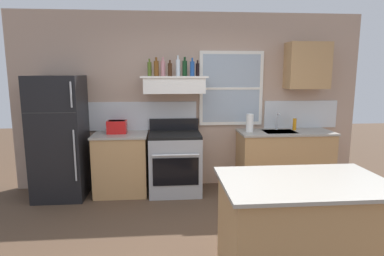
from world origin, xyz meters
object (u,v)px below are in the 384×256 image
Objects in this scene: bottle_brown_stout at (170,69)px; bottle_amber_wine at (156,68)px; bottle_balsamic_dark at (198,69)px; stove_range at (175,162)px; refrigerator at (60,138)px; bottle_dark_green_wine at (185,68)px; toaster at (117,127)px; kitchen_island at (302,231)px; bottle_olive_oil_square at (150,69)px; paper_towel_roll at (250,123)px; bottle_clear_tall at (178,67)px; dish_soap_bottle at (295,124)px; bottle_blue_liqueur at (192,68)px; bottle_rose_pink at (163,68)px.

bottle_amber_wine is at bearing 165.14° from bottle_brown_stout.
bottle_amber_wine is at bearing -178.17° from bottle_balsamic_dark.
bottle_brown_stout reaches higher than stove_range.
bottle_dark_green_wine is (1.81, 0.15, 0.98)m from refrigerator.
kitchen_island is (1.86, -2.29, -0.55)m from toaster.
bottle_olive_oil_square is at bearing 8.96° from toaster.
kitchen_island is at bearing -61.33° from bottle_amber_wine.
toaster is at bearing 178.90° from paper_towel_roll.
dish_soap_bottle is (1.82, 0.04, -0.87)m from bottle_clear_tall.
bottle_balsamic_dark is at bearing 4.37° from refrigerator.
bottle_blue_liqueur is (0.62, -0.10, 0.00)m from bottle_olive_oil_square.
bottle_clear_tall reaches higher than bottle_blue_liqueur.
bottle_olive_oil_square is 0.18× the size of kitchen_island.
dish_soap_bottle is at bearing 2.85° from bottle_blue_liqueur.
bottle_clear_tall is 2.02m from dish_soap_bottle.
bottle_balsamic_dark is 2.80m from kitchen_island.
bottle_amber_wine is at bearing 3.39° from toaster.
bottle_dark_green_wine is 1.54× the size of dish_soap_bottle.
kitchen_island is at bearing -74.18° from bottle_balsamic_dark.
bottle_blue_liqueur is at bearing -177.15° from dish_soap_bottle.
bottle_clear_tall is at bearing 59.02° from stove_range.
bottle_rose_pink is 2.96m from kitchen_island.
refrigerator is 1.25× the size of kitchen_island.
bottle_brown_stout is 0.13m from bottle_clear_tall.
bottle_dark_green_wine reaches higher than dish_soap_bottle.
bottle_olive_oil_square is at bearing 179.59° from dish_soap_bottle.
bottle_amber_wine is 0.91× the size of bottle_clear_tall.
bottle_brown_stout is 1.44m from paper_towel_roll.
toaster is 1.13× the size of bottle_blue_liqueur.
kitchen_island is at bearing -64.71° from bottle_brown_stout.
bottle_rose_pink is at bearing 176.25° from paper_towel_roll.
refrigerator is at bearing 140.59° from kitchen_island.
bottle_balsamic_dark is (2.00, 0.15, 0.96)m from refrigerator.
toaster is 0.27× the size of stove_range.
bottle_balsamic_dark is (0.29, 0.03, -0.03)m from bottle_clear_tall.
refrigerator is 5.88× the size of bottle_clear_tall.
paper_towel_roll is (1.20, -0.02, -0.80)m from bottle_brown_stout.
kitchen_island is at bearing -71.74° from bottle_blue_liqueur.
bottle_balsamic_dark is (0.51, 0.01, -0.02)m from bottle_rose_pink.
bottle_brown_stout is at bearing 134.96° from stove_range.
bottle_olive_oil_square is at bearing 178.12° from bottle_balsamic_dark.
toaster is at bearing 178.75° from bottle_brown_stout.
bottle_blue_liqueur is at bearing -33.71° from bottle_dark_green_wine.
bottle_balsamic_dark is at bearing 6.14° from bottle_clear_tall.
bottle_rose_pink is at bearing 147.40° from bottle_brown_stout.
bottle_dark_green_wine reaches higher than bottle_olive_oil_square.
refrigerator is 6.66× the size of bottle_blue_liqueur.
stove_range is 6.06× the size of dish_soap_bottle.
bottle_clear_tall is at bearing -2.19° from bottle_amber_wine.
bottle_brown_stout is 2.87m from kitchen_island.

